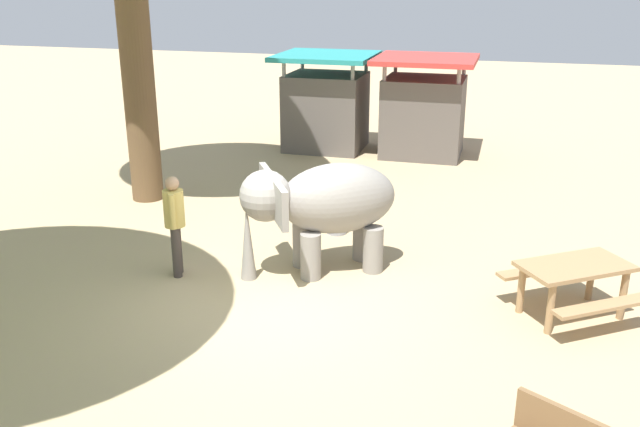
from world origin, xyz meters
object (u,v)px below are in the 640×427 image
object	(u,v)px
picnic_table_near	(574,277)
market_stall_teal	(326,107)
person_handler	(175,218)
elephant	(322,204)
market_stall_red	(423,112)
feed_bucket	(337,225)

from	to	relation	value
picnic_table_near	market_stall_teal	size ratio (longest dim) A/B	0.83
picnic_table_near	person_handler	bearing A→B (deg)	-33.45
person_handler	market_stall_teal	distance (m)	8.62
picnic_table_near	market_stall_teal	bearing A→B (deg)	-90.90
person_handler	elephant	bearing A→B (deg)	-1.15
market_stall_red	feed_bucket	xyz separation A→B (m)	(-0.73, -6.18, -0.98)
elephant	person_handler	world-z (taller)	elephant
feed_bucket	market_stall_red	bearing A→B (deg)	83.23
person_handler	market_stall_teal	world-z (taller)	market_stall_teal
picnic_table_near	market_stall_teal	distance (m)	10.23
elephant	person_handler	distance (m)	2.29
elephant	market_stall_red	size ratio (longest dim) A/B	0.96
person_handler	picnic_table_near	bearing A→B (deg)	-18.93
person_handler	picnic_table_near	xyz separation A→B (m)	(5.90, 0.21, -0.36)
market_stall_teal	feed_bucket	world-z (taller)	market_stall_teal
elephant	picnic_table_near	size ratio (longest dim) A/B	1.17
picnic_table_near	market_stall_teal	xyz separation A→B (m)	(-5.79, 8.41, 0.55)
market_stall_red	person_handler	bearing A→B (deg)	-107.45
person_handler	market_stall_red	size ratio (longest dim) A/B	0.64
market_stall_teal	feed_bucket	size ratio (longest dim) A/B	7.00
elephant	market_stall_teal	world-z (taller)	market_stall_teal
market_stall_red	feed_bucket	size ratio (longest dim) A/B	7.00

